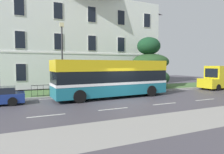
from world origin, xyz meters
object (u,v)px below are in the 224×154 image
at_px(georgian_townhouse, 82,38).
at_px(white_panel_van, 223,77).
at_px(single_decker_bus, 112,78).
at_px(litter_bin, 138,85).
at_px(street_lamp_post, 62,53).
at_px(evergreen_tree, 149,67).

distance_m(georgian_townhouse, white_panel_van, 18.56).
distance_m(single_decker_bus, litter_bin, 4.84).
bearing_deg(single_decker_bus, litter_bin, 27.48).
relative_size(single_decker_bus, litter_bin, 9.49).
bearing_deg(white_panel_van, street_lamp_post, -10.50).
relative_size(georgian_townhouse, white_panel_van, 3.46).
relative_size(evergreen_tree, single_decker_bus, 0.59).
bearing_deg(georgian_townhouse, litter_bin, -70.25).
bearing_deg(single_decker_bus, white_panel_van, -2.17).
distance_m(georgian_townhouse, street_lamp_post, 10.53).
xyz_separation_m(white_panel_van, litter_bin, (-10.09, 2.14, -0.70)).
bearing_deg(litter_bin, white_panel_van, -11.99).
distance_m(single_decker_bus, street_lamp_post, 5.04).
xyz_separation_m(single_decker_bus, litter_bin, (4.07, 2.42, -1.00)).
bearing_deg(georgian_townhouse, single_decker_bus, -93.19).
height_order(white_panel_van, street_lamp_post, street_lamp_post).
distance_m(georgian_townhouse, evergreen_tree, 10.61).
relative_size(georgian_townhouse, evergreen_tree, 3.36).
height_order(single_decker_bus, white_panel_van, single_decker_bus).
distance_m(evergreen_tree, litter_bin, 3.72).
relative_size(evergreen_tree, litter_bin, 5.59).
xyz_separation_m(single_decker_bus, street_lamp_post, (-3.67, 2.72, 2.14)).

